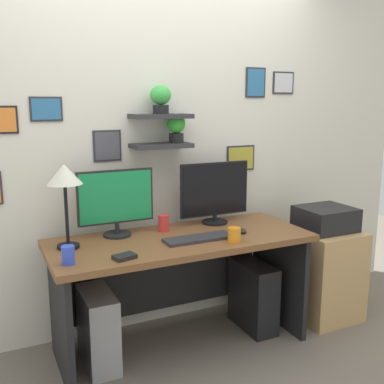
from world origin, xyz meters
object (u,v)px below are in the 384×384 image
(monitor_right, at_px, (215,192))
(desk_lamp, at_px, (65,180))
(computer_mouse, at_px, (242,231))
(computer_tower_right, at_px, (253,296))
(desk, at_px, (178,266))
(printer, at_px, (325,219))
(coffee_mug, at_px, (234,235))
(water_cup, at_px, (164,223))
(drawer_cabinet, at_px, (322,273))
(scissors_tray, at_px, (125,257))
(computer_tower_left, at_px, (98,329))
(pen_cup, at_px, (68,255))
(monitor_left, at_px, (116,201))
(keyboard, at_px, (199,238))

(monitor_right, bearing_deg, desk_lamp, -173.24)
(computer_mouse, distance_m, computer_tower_right, 0.56)
(desk, xyz_separation_m, printer, (1.14, -0.10, 0.21))
(desk, relative_size, coffee_mug, 18.43)
(printer, bearing_deg, desk_lamp, 175.76)
(desk_lamp, relative_size, water_cup, 4.51)
(desk_lamp, distance_m, coffee_mug, 1.06)
(desk_lamp, relative_size, computer_tower_right, 1.03)
(drawer_cabinet, bearing_deg, water_cup, 169.54)
(drawer_cabinet, relative_size, computer_tower_right, 1.39)
(drawer_cabinet, bearing_deg, computer_tower_right, 174.97)
(scissors_tray, relative_size, printer, 0.32)
(coffee_mug, height_order, printer, coffee_mug)
(computer_tower_left, xyz_separation_m, computer_tower_right, (1.11, -0.01, 0.00))
(water_cup, height_order, computer_tower_left, water_cup)
(pen_cup, xyz_separation_m, printer, (1.88, 0.14, -0.05))
(computer_tower_right, bearing_deg, scissors_tray, -166.59)
(monitor_left, height_order, coffee_mug, monitor_left)
(coffee_mug, distance_m, water_cup, 0.50)
(monitor_left, height_order, computer_tower_left, monitor_left)
(desk, relative_size, keyboard, 3.77)
(keyboard, bearing_deg, monitor_right, 48.32)
(keyboard, height_order, computer_tower_left, keyboard)
(desk_lamp, bearing_deg, scissors_tray, -53.18)
(desk, relative_size, printer, 4.36)
(scissors_tray, distance_m, computer_tower_left, 0.59)
(desk, height_order, keyboard, keyboard)
(water_cup, height_order, printer, water_cup)
(coffee_mug, bearing_deg, water_cup, 126.67)
(desk, distance_m, water_cup, 0.29)
(computer_mouse, bearing_deg, drawer_cabinet, 3.06)
(coffee_mug, xyz_separation_m, pen_cup, (-0.99, 0.04, 0.01))
(keyboard, xyz_separation_m, coffee_mug, (0.18, -0.13, 0.04))
(coffee_mug, relative_size, computer_tower_right, 0.19)
(coffee_mug, bearing_deg, monitor_left, 143.96)
(monitor_right, distance_m, coffee_mug, 0.49)
(pen_cup, bearing_deg, scissors_tray, -9.39)
(computer_mouse, xyz_separation_m, desk_lamp, (-1.08, 0.18, 0.39))
(pen_cup, bearing_deg, drawer_cabinet, 4.28)
(computer_mouse, bearing_deg, computer_tower_right, 28.69)
(printer, distance_m, computer_tower_left, 1.77)
(coffee_mug, height_order, computer_tower_right, coffee_mug)
(drawer_cabinet, xyz_separation_m, computer_tower_left, (-1.69, 0.06, -0.10))
(desk, bearing_deg, printer, -4.85)
(coffee_mug, distance_m, scissors_tray, 0.70)
(monitor_right, bearing_deg, coffee_mug, -102.85)
(monitor_right, distance_m, computer_tower_right, 0.79)
(monitor_left, relative_size, coffee_mug, 5.46)
(monitor_right, height_order, computer_tower_right, monitor_right)
(pen_cup, bearing_deg, desk, 17.86)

